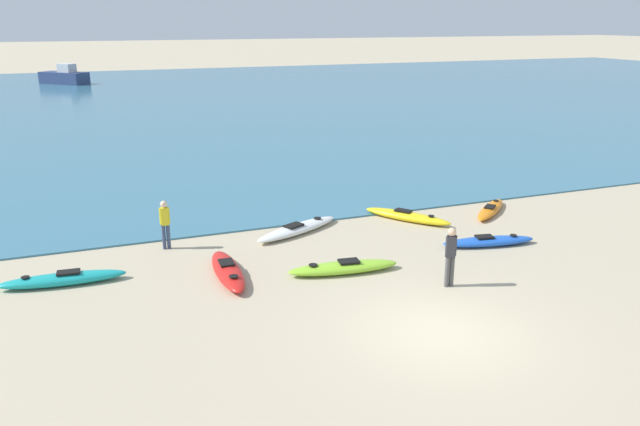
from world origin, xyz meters
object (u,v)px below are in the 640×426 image
at_px(kayak_on_sand_0, 488,241).
at_px(kayak_on_sand_6, 407,216).
at_px(kayak_on_sand_5, 491,209).
at_px(moored_boat_0, 64,77).
at_px(person_near_foreground, 451,253).
at_px(kayak_on_sand_1, 63,279).
at_px(kayak_on_sand_2, 228,271).
at_px(kayak_on_sand_4, 297,229).
at_px(kayak_on_sand_3, 343,267).
at_px(person_near_waterline, 165,222).

height_order(kayak_on_sand_0, kayak_on_sand_6, kayak_on_sand_6).
relative_size(kayak_on_sand_5, moored_boat_0, 0.50).
relative_size(kayak_on_sand_6, person_near_foreground, 1.82).
distance_m(kayak_on_sand_1, kayak_on_sand_2, 4.34).
height_order(kayak_on_sand_1, kayak_on_sand_4, kayak_on_sand_1).
relative_size(kayak_on_sand_3, person_near_waterline, 2.09).
xyz_separation_m(kayak_on_sand_4, kayak_on_sand_6, (4.01, -0.15, 0.02)).
xyz_separation_m(kayak_on_sand_3, moored_boat_0, (-7.43, 58.14, 0.64)).
bearing_deg(kayak_on_sand_0, person_near_waterline, 160.39).
relative_size(kayak_on_sand_2, person_near_foreground, 1.87).
bearing_deg(kayak_on_sand_4, person_near_foreground, -66.98).
bearing_deg(kayak_on_sand_0, kayak_on_sand_1, 172.77).
xyz_separation_m(kayak_on_sand_2, kayak_on_sand_4, (2.97, 2.73, -0.02)).
bearing_deg(person_near_waterline, kayak_on_sand_2, -65.73).
bearing_deg(kayak_on_sand_1, kayak_on_sand_3, -14.83).
height_order(kayak_on_sand_0, person_near_foreground, person_near_foreground).
distance_m(kayak_on_sand_3, person_near_foreground, 3.00).
bearing_deg(moored_boat_0, kayak_on_sand_1, -89.84).
height_order(kayak_on_sand_3, moored_boat_0, moored_boat_0).
distance_m(kayak_on_sand_0, kayak_on_sand_6, 3.34).
relative_size(kayak_on_sand_5, kayak_on_sand_6, 0.86).
xyz_separation_m(kayak_on_sand_2, moored_boat_0, (-4.38, 57.22, 0.63)).
distance_m(kayak_on_sand_3, kayak_on_sand_5, 7.88).
relative_size(kayak_on_sand_2, kayak_on_sand_4, 0.89).
xyz_separation_m(kayak_on_sand_0, kayak_on_sand_1, (-12.35, 1.57, 0.02)).
relative_size(kayak_on_sand_0, kayak_on_sand_4, 0.89).
bearing_deg(kayak_on_sand_6, person_near_waterline, 178.56).
relative_size(kayak_on_sand_0, person_near_waterline, 1.99).
bearing_deg(kayak_on_sand_4, kayak_on_sand_1, -166.58).
xyz_separation_m(kayak_on_sand_0, person_near_foreground, (-2.83, -2.20, 0.79)).
bearing_deg(kayak_on_sand_4, kayak_on_sand_6, -2.08).
xyz_separation_m(kayak_on_sand_6, moored_boat_0, (-11.36, 54.64, 0.63)).
distance_m(kayak_on_sand_4, kayak_on_sand_5, 7.30).
distance_m(kayak_on_sand_0, moored_boat_0, 59.12).
height_order(kayak_on_sand_5, person_near_waterline, person_near_waterline).
distance_m(kayak_on_sand_6, person_near_foreground, 5.65).
distance_m(kayak_on_sand_3, person_near_waterline, 5.73).
xyz_separation_m(kayak_on_sand_2, kayak_on_sand_5, (10.26, 2.29, -0.04)).
xyz_separation_m(kayak_on_sand_2, person_near_waterline, (-1.26, 2.79, 0.71)).
bearing_deg(kayak_on_sand_6, moored_boat_0, 101.75).
xyz_separation_m(kayak_on_sand_0, kayak_on_sand_5, (2.13, 2.85, -0.01)).
distance_m(kayak_on_sand_1, person_near_foreground, 10.27).
distance_m(kayak_on_sand_2, person_near_foreground, 6.02).
xyz_separation_m(kayak_on_sand_1, kayak_on_sand_2, (4.22, -1.01, 0.00)).
bearing_deg(kayak_on_sand_3, person_near_waterline, 139.35).
relative_size(kayak_on_sand_4, kayak_on_sand_5, 1.34).
height_order(person_near_foreground, moored_boat_0, moored_boat_0).
xyz_separation_m(kayak_on_sand_3, person_near_waterline, (-4.31, 3.70, 0.72)).
bearing_deg(kayak_on_sand_4, moored_boat_0, 97.68).
relative_size(kayak_on_sand_2, person_near_waterline, 1.99).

